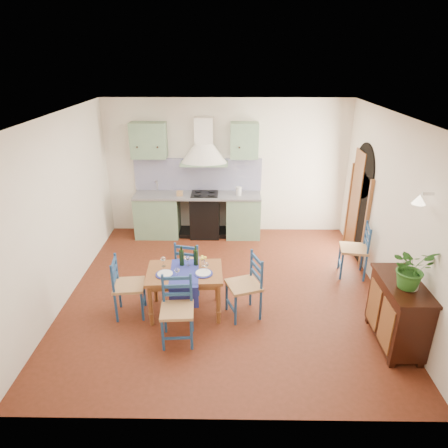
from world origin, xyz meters
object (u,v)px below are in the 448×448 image
(sideboard, at_px, (398,311))
(potted_plant, at_px, (412,268))
(chair_near, at_px, (177,309))
(dining_table, at_px, (185,276))

(sideboard, xyz_separation_m, potted_plant, (0.01, -0.09, 0.70))
(chair_near, bearing_deg, dining_table, 86.05)
(sideboard, bearing_deg, chair_near, 179.25)
(sideboard, height_order, potted_plant, potted_plant)
(chair_near, height_order, sideboard, sideboard)
(sideboard, bearing_deg, dining_table, 166.78)
(potted_plant, bearing_deg, dining_table, 165.07)
(chair_near, xyz_separation_m, sideboard, (2.88, -0.04, 0.03))
(dining_table, distance_m, potted_plant, 3.01)
(chair_near, distance_m, sideboard, 2.88)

